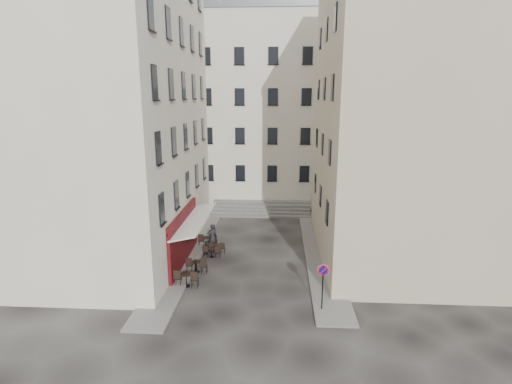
# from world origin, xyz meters

# --- Properties ---
(ground) EXTENTS (90.00, 90.00, 0.00)m
(ground) POSITION_xyz_m (0.00, 0.00, 0.00)
(ground) COLOR black
(ground) RESTS_ON ground
(sidewalk_left) EXTENTS (2.00, 22.00, 0.12)m
(sidewalk_left) POSITION_xyz_m (-4.50, 4.00, 0.06)
(sidewalk_left) COLOR slate
(sidewalk_left) RESTS_ON ground
(sidewalk_right) EXTENTS (2.00, 18.00, 0.12)m
(sidewalk_right) POSITION_xyz_m (4.50, 3.00, 0.06)
(sidewalk_right) COLOR slate
(sidewalk_right) RESTS_ON ground
(building_left) EXTENTS (12.20, 16.20, 20.60)m
(building_left) POSITION_xyz_m (-10.50, 3.00, 10.31)
(building_left) COLOR beige
(building_left) RESTS_ON ground
(building_right) EXTENTS (12.20, 14.20, 18.60)m
(building_right) POSITION_xyz_m (10.50, 3.50, 9.31)
(building_right) COLOR tan
(building_right) RESTS_ON ground
(building_back) EXTENTS (18.20, 10.20, 18.60)m
(building_back) POSITION_xyz_m (-1.00, 19.00, 9.31)
(building_back) COLOR beige
(building_back) RESTS_ON ground
(cafe_storefront) EXTENTS (1.74, 7.30, 3.50)m
(cafe_storefront) POSITION_xyz_m (-4.32, 1.00, 1.88)
(cafe_storefront) COLOR #45090F
(cafe_storefront) RESTS_ON ground
(stone_steps) EXTENTS (9.00, 3.15, 0.80)m
(stone_steps) POSITION_xyz_m (0.00, 12.57, 0.40)
(stone_steps) COLOR #5C5A57
(stone_steps) RESTS_ON ground
(bollard_near) EXTENTS (0.12, 0.12, 0.98)m
(bollard_near) POSITION_xyz_m (-3.25, -1.00, 0.53)
(bollard_near) COLOR black
(bollard_near) RESTS_ON ground
(bollard_mid) EXTENTS (0.12, 0.12, 0.98)m
(bollard_mid) POSITION_xyz_m (-3.25, 2.50, 0.53)
(bollard_mid) COLOR black
(bollard_mid) RESTS_ON ground
(bollard_far) EXTENTS (0.12, 0.12, 0.98)m
(bollard_far) POSITION_xyz_m (-3.25, 6.00, 0.53)
(bollard_far) COLOR black
(bollard_far) RESTS_ON ground
(no_parking_sign) EXTENTS (0.57, 0.10, 2.50)m
(no_parking_sign) POSITION_xyz_m (3.90, -4.50, 1.77)
(no_parking_sign) COLOR black
(no_parking_sign) RESTS_ON ground
(bistro_table_a) EXTENTS (1.41, 0.66, 0.99)m
(bistro_table_a) POSITION_xyz_m (-3.50, -2.31, 0.51)
(bistro_table_a) COLOR black
(bistro_table_a) RESTS_ON ground
(bistro_table_b) EXTENTS (1.31, 0.62, 0.92)m
(bistro_table_b) POSITION_xyz_m (-3.29, -0.43, 0.47)
(bistro_table_b) COLOR black
(bistro_table_b) RESTS_ON ground
(bistro_table_c) EXTENTS (1.16, 0.54, 0.81)m
(bistro_table_c) POSITION_xyz_m (-2.78, 1.99, 0.42)
(bistro_table_c) COLOR black
(bistro_table_c) RESTS_ON ground
(bistro_table_d) EXTENTS (1.13, 0.53, 0.79)m
(bistro_table_d) POSITION_xyz_m (-2.54, 2.74, 0.41)
(bistro_table_d) COLOR black
(bistro_table_d) RESTS_ON ground
(bistro_table_e) EXTENTS (1.36, 0.64, 0.96)m
(bistro_table_e) POSITION_xyz_m (-3.36, 3.81, 0.49)
(bistro_table_e) COLOR black
(bistro_table_e) RESTS_ON ground
(pedestrian) EXTENTS (0.82, 0.68, 1.91)m
(pedestrian) POSITION_xyz_m (-2.93, 3.26, 0.96)
(pedestrian) COLOR black
(pedestrian) RESTS_ON ground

